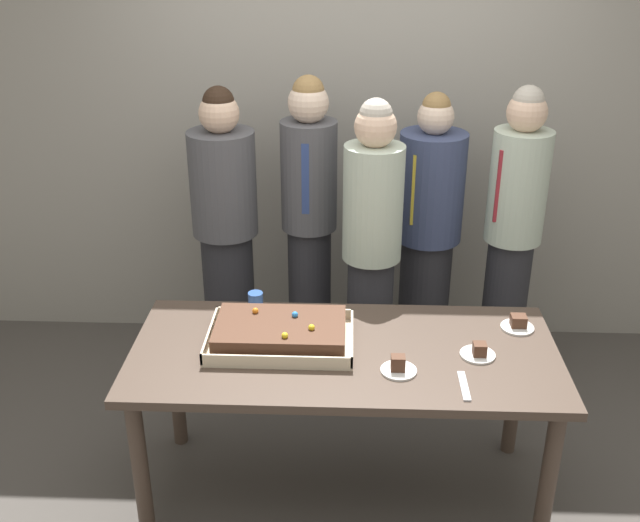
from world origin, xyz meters
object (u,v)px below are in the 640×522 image
object	(u,v)px
cake_server_utensil	(464,386)
person_striped_tie_right	(226,235)
drink_cup_nearest	(256,302)
sheet_cake	(281,333)
plated_slice_near_left	(398,367)
person_green_shirt_behind	(309,224)
person_far_right_suit	(512,237)
person_back_corner	(372,252)
plated_slice_near_right	(518,324)
person_serving_front	(428,236)
plated_slice_far_left	(478,352)
party_table	(344,368)

from	to	relation	value
cake_server_utensil	person_striped_tie_right	xyz separation A→B (m)	(-1.14, 1.27, 0.09)
drink_cup_nearest	person_striped_tie_right	world-z (taller)	person_striped_tie_right
sheet_cake	plated_slice_near_left	bearing A→B (deg)	-22.10
person_green_shirt_behind	person_far_right_suit	xyz separation A→B (m)	(1.10, -0.09, -0.02)
drink_cup_nearest	cake_server_utensil	xyz separation A→B (m)	(0.90, -0.58, -0.05)
cake_server_utensil	person_striped_tie_right	bearing A→B (deg)	132.11
cake_server_utensil	person_back_corner	xyz separation A→B (m)	(-0.35, 1.03, 0.11)
plated_slice_near_right	cake_server_utensil	size ratio (longest dim) A/B	0.75
drink_cup_nearest	person_serving_front	bearing A→B (deg)	42.15
sheet_cake	person_striped_tie_right	world-z (taller)	person_striped_tie_right
person_striped_tie_right	plated_slice_near_left	bearing A→B (deg)	15.41
plated_slice_far_left	person_far_right_suit	xyz separation A→B (m)	(0.32, 1.00, 0.11)
plated_slice_near_left	plated_slice_far_left	xyz separation A→B (m)	(0.35, 0.13, -0.00)
person_striped_tie_right	person_back_corner	bearing A→B (deg)	51.85
plated_slice_near_left	cake_server_utensil	bearing A→B (deg)	-21.08
party_table	plated_slice_far_left	xyz separation A→B (m)	(0.57, -0.03, 0.11)
plated_slice_near_right	person_striped_tie_right	xyz separation A→B (m)	(-1.45, 0.79, 0.07)
person_green_shirt_behind	person_back_corner	bearing A→B (deg)	53.00
sheet_cake	plated_slice_near_left	world-z (taller)	sheet_cake
person_far_right_suit	person_back_corner	world-z (taller)	person_far_right_suit
plated_slice_far_left	cake_server_utensil	size ratio (longest dim) A/B	0.75
drink_cup_nearest	person_back_corner	world-z (taller)	person_back_corner
sheet_cake	plated_slice_near_right	xyz separation A→B (m)	(1.06, 0.17, -0.03)
party_table	person_far_right_suit	world-z (taller)	person_far_right_suit
cake_server_utensil	person_far_right_suit	distance (m)	1.31
plated_slice_near_left	person_back_corner	world-z (taller)	person_back_corner
person_serving_front	cake_server_utensil	bearing A→B (deg)	35.43
sheet_cake	person_striped_tie_right	bearing A→B (deg)	111.86
plated_slice_far_left	person_green_shirt_behind	world-z (taller)	person_green_shirt_behind
sheet_cake	person_back_corner	size ratio (longest dim) A/B	0.37
person_serving_front	person_far_right_suit	distance (m)	0.46
sheet_cake	person_far_right_suit	bearing A→B (deg)	38.56
sheet_cake	person_green_shirt_behind	bearing A→B (deg)	86.10
plated_slice_near_right	plated_slice_near_left	bearing A→B (deg)	-146.07
cake_server_utensil	person_green_shirt_behind	bearing A→B (deg)	117.39
plated_slice_near_right	person_striped_tie_right	world-z (taller)	person_striped_tie_right
plated_slice_far_left	drink_cup_nearest	bearing A→B (deg)	160.54
plated_slice_near_left	party_table	bearing A→B (deg)	144.03
person_serving_front	person_far_right_suit	world-z (taller)	person_far_right_suit
plated_slice_near_left	person_serving_front	size ratio (longest dim) A/B	0.09
person_far_right_suit	party_table	bearing A→B (deg)	9.03
person_far_right_suit	person_back_corner	xyz separation A→B (m)	(-0.76, -0.20, -0.01)
person_far_right_suit	cake_server_utensil	bearing A→B (deg)	32.96
plated_slice_far_left	person_back_corner	distance (m)	0.92
plated_slice_near_right	plated_slice_far_left	world-z (taller)	plated_slice_far_left
person_striped_tie_right	person_far_right_suit	bearing A→B (deg)	67.04
drink_cup_nearest	person_green_shirt_behind	world-z (taller)	person_green_shirt_behind
drink_cup_nearest	person_back_corner	size ratio (longest dim) A/B	0.06
person_serving_front	plated_slice_near_right	bearing A→B (deg)	54.55
person_striped_tie_right	cake_server_utensil	bearing A→B (deg)	20.25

